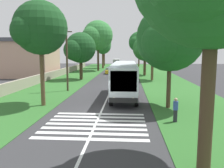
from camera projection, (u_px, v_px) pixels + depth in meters
The scene contains 24 objects.
ground at pixel (102, 111), 19.45m from camera, with size 160.00×160.00×0.00m, color #333335.
grass_verge_left at pixel (58, 85), 34.83m from camera, with size 120.00×8.00×0.04m, color #2D6628.
grass_verge_right at pixel (170, 86), 33.73m from camera, with size 120.00×8.00×0.04m, color #2D6628.
centre_line at pixel (113, 85), 34.28m from camera, with size 110.00×0.16×0.01m, color silver.
coach_bus at pixel (125, 78), 24.84m from camera, with size 11.16×2.62×3.73m.
zebra_crossing at pixel (95, 124), 15.83m from camera, with size 5.85×6.80×0.01m.
trailing_car_0 at pixel (126, 75), 43.07m from camera, with size 4.30×1.78×1.43m.
trailing_car_1 at pixel (110, 71), 52.67m from camera, with size 4.30×1.78×1.43m.
trailing_car_2 at pixel (112, 69), 58.52m from camera, with size 4.30×1.78×1.43m.
trailing_car_3 at pixel (126, 67), 67.22m from camera, with size 4.30×1.78×1.43m.
trailing_minibus_0 at pixel (117, 62), 77.34m from camera, with size 6.00×2.14×2.53m.
roadside_tree_left_0 at pixel (40, 30), 20.63m from camera, with size 5.58×4.71×9.25m.
roadside_tree_left_1 at pixel (103, 47), 68.86m from camera, with size 5.63×4.76×8.93m.
roadside_tree_left_2 at pixel (80, 49), 40.76m from camera, with size 6.39×5.33×8.21m.
roadside_tree_left_3 at pixel (104, 45), 82.12m from camera, with size 6.08×4.99×10.00m.
roadside_tree_left_4 at pixel (97, 36), 59.39m from camera, with size 9.60×7.61×12.72m.
roadside_tree_right_1 at pixel (152, 49), 39.78m from camera, with size 5.89×4.88×7.96m.
roadside_tree_right_2 at pixel (169, 39), 19.84m from camera, with size 6.70×5.69×8.85m.
roadside_tree_right_3 at pixel (139, 43), 77.34m from camera, with size 8.38×6.84×11.51m.
roadside_tree_right_4 at pixel (145, 49), 48.95m from camera, with size 6.05×5.10×8.04m.
utility_pole at pixel (67, 58), 28.77m from camera, with size 0.24×1.40×7.84m.
roadside_wall at pixel (47, 76), 39.91m from camera, with size 70.00×0.40×1.34m, color #9E937F.
roadside_building at pixel (30, 58), 46.41m from camera, with size 9.95×9.75×7.40m.
pedestrian at pixel (176, 110), 16.18m from camera, with size 0.34×0.34×1.69m.
Camera 1 is at (-18.87, -2.16, 4.85)m, focal length 37.66 mm.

